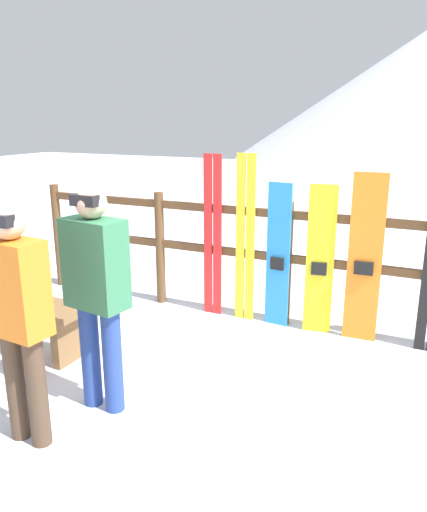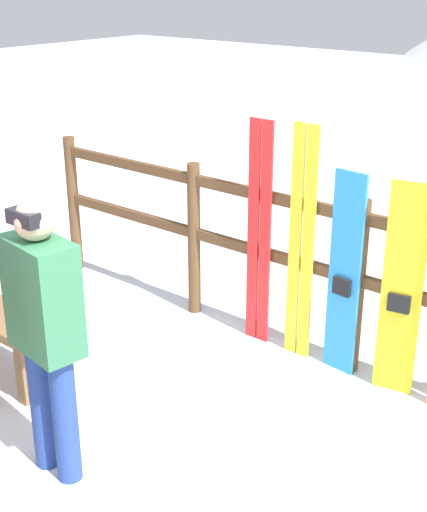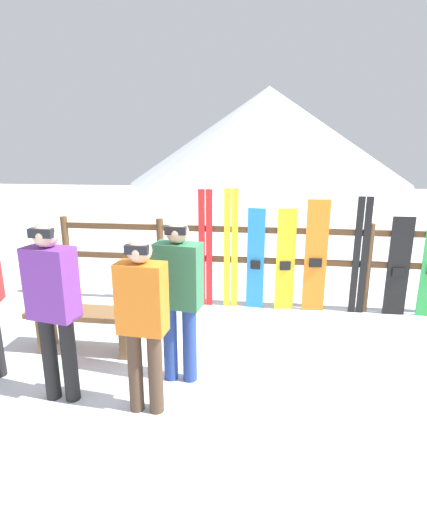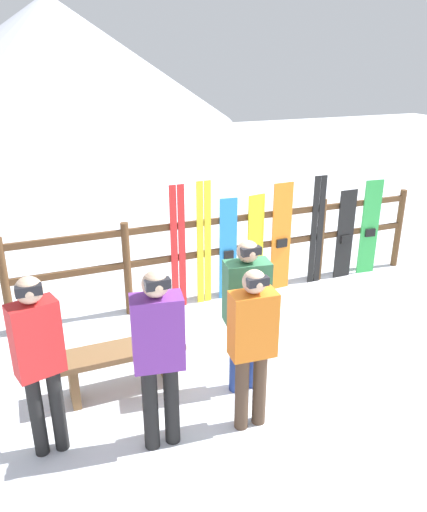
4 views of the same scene
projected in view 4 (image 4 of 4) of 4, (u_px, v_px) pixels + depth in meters
The scene contains 16 objects.
ground_plane at pixel (297, 362), 5.50m from camera, with size 40.00×40.00×0.00m, color white.
mountain_backdrop at pixel (53, 59), 24.88m from camera, with size 18.00×18.00×6.00m.
fence at pixel (231, 246), 6.79m from camera, with size 5.87×0.10×1.24m.
bench at pixel (121, 360), 4.91m from camera, with size 1.25×0.36×0.49m.
person_purple at pixel (158, 349), 4.00m from camera, with size 0.44×0.29×1.64m.
person_red at pixel (38, 354), 3.92m from camera, with size 0.41×0.29×1.62m.
person_orange at pixel (252, 339), 4.25m from camera, with size 0.41×0.25×1.54m.
person_plaid_green at pixel (246, 307), 4.75m from camera, with size 0.45×0.29×1.59m.
ski_pair_red at pixel (178, 248), 6.44m from camera, with size 0.20×0.02×1.67m.
ski_pair_yellow at pixel (204, 244), 6.56m from camera, with size 0.20×0.02×1.69m.
snowboard_blue at pixel (228, 250), 6.73m from camera, with size 0.24×0.07×1.43m.
snowboard_yellow at pixel (255, 246), 6.87m from camera, with size 0.26×0.09×1.44m.
snowboard_orange at pixel (281, 238), 6.99m from camera, with size 0.30×0.07×1.56m.
ski_pair_black at pixel (317, 231), 7.18m from camera, with size 0.19×0.02×1.61m.
snowboard_black_stripe at pixel (345, 235), 7.40m from camera, with size 0.28×0.06×1.36m.
snowboard_green at pixel (370, 228), 7.54m from camera, with size 0.29×0.07×1.46m.
Camera 4 is at (-2.61, -3.98, 3.14)m, focal length 35.00 mm.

